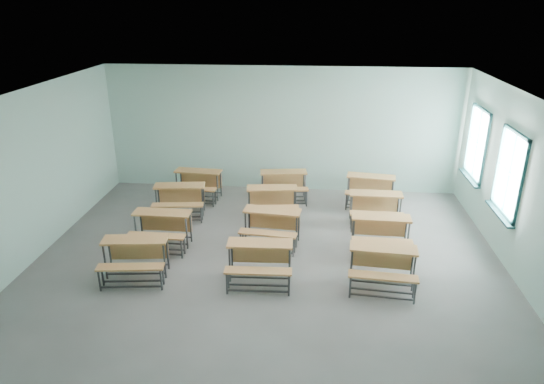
% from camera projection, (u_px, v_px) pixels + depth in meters
% --- Properties ---
extents(room, '(9.04, 8.04, 3.24)m').
position_uv_depth(room, '(271.00, 185.00, 8.71)').
color(room, slate).
rests_on(room, ground).
extents(desk_unit_r0c0, '(1.24, 0.91, 0.72)m').
position_uv_depth(desk_unit_r0c0, '(135.00, 253.00, 8.66)').
color(desk_unit_r0c0, '#BA7C43').
rests_on(desk_unit_r0c0, ground).
extents(desk_unit_r0c1, '(1.18, 0.82, 0.72)m').
position_uv_depth(desk_unit_r0c1, '(260.00, 257.00, 8.54)').
color(desk_unit_r0c1, '#BA7C43').
rests_on(desk_unit_r0c1, ground).
extents(desk_unit_r0c2, '(1.22, 0.87, 0.72)m').
position_uv_depth(desk_unit_r0c2, '(383.00, 262.00, 8.37)').
color(desk_unit_r0c2, '#BA7C43').
rests_on(desk_unit_r0c2, ground).
extents(desk_unit_r1c0, '(1.17, 0.80, 0.72)m').
position_uv_depth(desk_unit_r1c0, '(161.00, 225.00, 9.76)').
color(desk_unit_r1c0, '#BA7C43').
rests_on(desk_unit_r1c0, ground).
extents(desk_unit_r1c1, '(1.24, 0.90, 0.72)m').
position_uv_depth(desk_unit_r1c1, '(271.00, 223.00, 9.85)').
color(desk_unit_r1c1, '#BA7C43').
rests_on(desk_unit_r1c1, ground).
extents(desk_unit_r1c2, '(1.18, 0.81, 0.72)m').
position_uv_depth(desk_unit_r1c2, '(381.00, 230.00, 9.55)').
color(desk_unit_r1c2, '#BA7C43').
rests_on(desk_unit_r1c2, ground).
extents(desk_unit_r2c0, '(1.25, 0.92, 0.72)m').
position_uv_depth(desk_unit_r2c0, '(179.00, 196.00, 11.17)').
color(desk_unit_r2c0, '#BA7C43').
rests_on(desk_unit_r2c0, ground).
extents(desk_unit_r2c1, '(1.24, 0.91, 0.72)m').
position_uv_depth(desk_unit_r2c1, '(272.00, 198.00, 11.04)').
color(desk_unit_r2c1, '#BA7C43').
rests_on(desk_unit_r2c1, ground).
extents(desk_unit_r2c2, '(1.17, 0.79, 0.72)m').
position_uv_depth(desk_unit_r2c2, '(376.00, 205.00, 10.71)').
color(desk_unit_r2c2, '#BA7C43').
rests_on(desk_unit_r2c2, ground).
extents(desk_unit_r3c0, '(1.22, 0.87, 0.72)m').
position_uv_depth(desk_unit_r3c0, '(197.00, 181.00, 12.10)').
color(desk_unit_r3c0, '#BA7C43').
rests_on(desk_unit_r3c0, ground).
extents(desk_unit_r3c1, '(1.25, 0.92, 0.72)m').
position_uv_depth(desk_unit_r3c1, '(284.00, 182.00, 12.05)').
color(desk_unit_r3c1, '#BA7C43').
rests_on(desk_unit_r3c1, ground).
extents(desk_unit_r3c2, '(1.25, 0.92, 0.72)m').
position_uv_depth(desk_unit_r3c2, '(370.00, 186.00, 11.75)').
color(desk_unit_r3c2, '#BA7C43').
rests_on(desk_unit_r3c2, ground).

